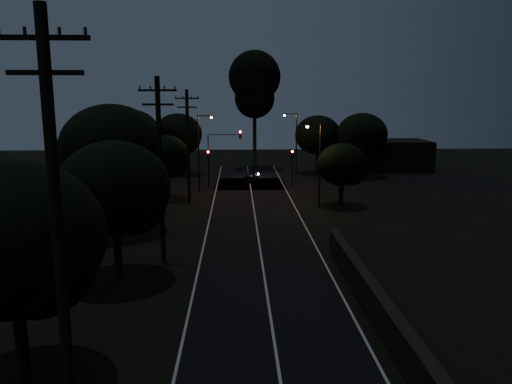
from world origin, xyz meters
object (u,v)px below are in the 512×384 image
streetlight_b (295,142)px  tall_pine (255,84)px  streetlight_c (318,159)px  utility_pole_near (58,241)px  signal_right (292,161)px  utility_pole_far (188,145)px  signal_mast (224,148)px  car (251,176)px  utility_pole_mid (160,167)px  signal_left (208,162)px  streetlight_a (200,147)px

streetlight_b → tall_pine: bearing=111.4°
tall_pine → streetlight_c: (4.83, -25.00, -7.23)m
utility_pole_near → signal_right: (10.60, 41.99, -3.41)m
tall_pine → streetlight_b: bearing=-68.6°
signal_right → streetlight_c: bearing=-83.0°
streetlight_b → utility_pole_near: bearing=-103.8°
utility_pole_far → signal_mast: utility_pole_far is taller
streetlight_c → car: 15.27m
utility_pole_far → car: bearing=62.1°
tall_pine → signal_right: (3.60, -15.01, -8.74)m
utility_pole_near → utility_pole_mid: utility_pole_near is taller
signal_left → streetlight_b: size_ratio=0.51×
tall_pine → car: (-0.80, -11.30, -10.97)m
utility_pole_near → utility_pole_mid: size_ratio=1.09×
utility_pole_mid → signal_mast: bearing=83.0°
streetlight_b → utility_pole_far: bearing=-133.3°
utility_pole_near → signal_mast: (3.09, 41.99, -1.91)m
utility_pole_mid → streetlight_b: utility_pole_mid is taller
utility_pole_far → streetlight_c: 12.05m
signal_right → streetlight_a: streetlight_a is taller
utility_pole_mid → utility_pole_far: (0.00, 17.00, -0.25)m
utility_pole_near → utility_pole_far: bearing=90.0°
car → signal_left: bearing=47.4°
utility_pole_near → tall_pine: size_ratio=0.75×
utility_pole_near → streetlight_b: utility_pole_near is taller
streetlight_c → car: (-5.63, 13.70, -3.74)m
utility_pole_near → utility_pole_far: (0.00, 34.00, -0.76)m
streetlight_a → streetlight_b: 12.19m
utility_pole_mid → tall_pine: bearing=80.1°
utility_pole_mid → signal_mast: utility_pole_mid is taller
streetlight_a → car: streetlight_a is taller
tall_pine → streetlight_b: tall_pine is taller
utility_pole_far → tall_pine: bearing=73.1°
utility_pole_far → streetlight_c: size_ratio=1.40×
utility_pole_near → streetlight_a: size_ratio=1.50×
utility_pole_far → car: 14.10m
utility_pole_far → signal_left: utility_pole_far is taller
utility_pole_near → signal_right: bearing=75.8°
streetlight_c → streetlight_b: bearing=92.1°
tall_pine → streetlight_c: 26.47m
signal_left → streetlight_a: 2.77m
tall_pine → streetlight_c: bearing=-79.1°
tall_pine → signal_mast: bearing=-104.6°
utility_pole_mid → signal_left: size_ratio=2.68×
utility_pole_near → car: (6.20, 45.70, -5.63)m
signal_mast → streetlight_c: size_ratio=0.83×
utility_pole_far → streetlight_a: 6.10m
tall_pine → signal_left: (-5.60, -15.01, -8.74)m
signal_left → streetlight_b: (9.91, 4.01, 1.80)m
utility_pole_near → streetlight_b: (11.31, 46.00, -1.61)m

